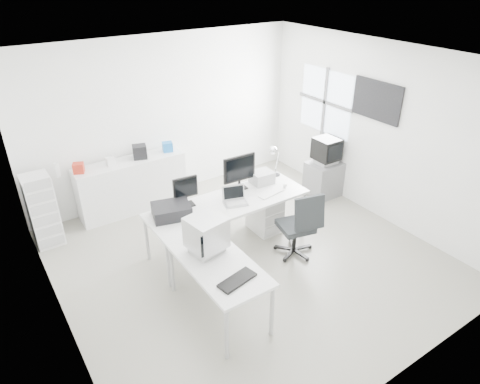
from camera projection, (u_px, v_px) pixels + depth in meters
floor at (248, 258)px, 6.20m from camera, size 5.00×5.00×0.01m
ceiling at (250, 60)px, 4.86m from camera, size 5.00×5.00×0.01m
back_wall at (166, 118)px, 7.35m from camera, size 5.00×0.02×2.80m
left_wall at (45, 231)px, 4.31m from camera, size 0.02×5.00×2.80m
right_wall at (378, 133)px, 6.75m from camera, size 0.02×5.00×2.80m
window at (325, 102)px, 7.52m from camera, size 0.02×1.20×1.10m
wall_picture at (377, 100)px, 6.57m from camera, size 0.04×0.90×0.60m
main_desk at (229, 224)px, 6.31m from camera, size 2.40×0.80×0.75m
side_desk at (219, 287)px, 5.09m from camera, size 0.70×1.40×0.75m
drawer_pedestal at (265, 213)px, 6.73m from camera, size 0.40×0.50×0.60m
inkjet_printer at (171, 211)px, 5.75m from camera, size 0.58×0.50×0.18m
lcd_monitor_small at (186, 192)px, 5.94m from camera, size 0.37×0.23×0.44m
lcd_monitor_large at (239, 172)px, 6.35m from camera, size 0.53×0.23×0.55m
laptop at (235, 196)px, 6.02m from camera, size 0.46×0.47×0.25m
white_keyboard at (271, 193)px, 6.33m from camera, size 0.44×0.19×0.02m
white_mouse at (285, 185)px, 6.51m from camera, size 0.07×0.07×0.07m
laser_printer at (262, 177)px, 6.61m from camera, size 0.34×0.30×0.19m
desk_lamp at (277, 161)px, 6.77m from camera, size 0.20×0.20×0.50m
crt_monitor at (206, 235)px, 4.98m from camera, size 0.47×0.47×0.47m
black_keyboard at (237, 280)px, 4.62m from camera, size 0.47×0.26×0.03m
office_chair at (296, 223)px, 6.08m from camera, size 0.71×0.71×1.02m
tv_cabinet at (324, 179)px, 7.71m from camera, size 0.59×0.48×0.64m
crt_tv at (327, 151)px, 7.45m from camera, size 0.50×0.48×0.45m
sideboard at (132, 185)px, 7.21m from camera, size 1.82×0.45×0.91m
clutter_box_a at (79, 168)px, 6.57m from camera, size 0.20×0.19×0.16m
clutter_box_b at (110, 161)px, 6.82m from camera, size 0.14×0.12×0.13m
clutter_box_c at (140, 152)px, 7.04m from camera, size 0.27×0.26×0.22m
clutter_box_d at (168, 147)px, 7.30m from camera, size 0.20×0.18×0.16m
clutter_bottle at (57, 170)px, 6.43m from camera, size 0.07×0.07×0.22m
filing_cabinet at (43, 210)px, 6.31m from camera, size 0.38×0.46×1.10m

